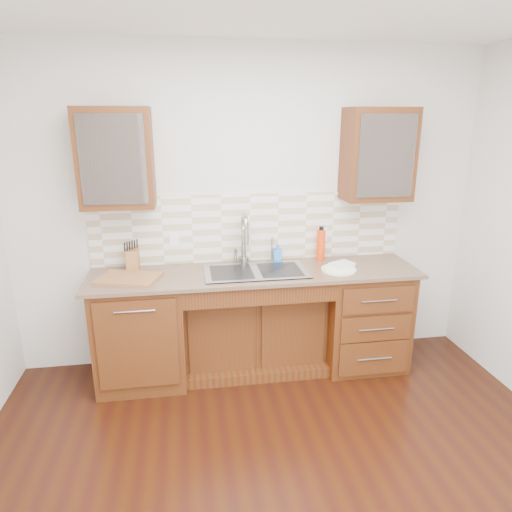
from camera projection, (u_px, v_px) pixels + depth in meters
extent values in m
cube|color=black|center=(293.00, 504.00, 2.68)|extent=(4.00, 3.50, 0.10)
cube|color=silver|center=(249.00, 210.00, 3.97)|extent=(4.00, 0.10, 2.70)
cube|color=#593014|center=(141.00, 331.00, 3.75)|extent=(0.70, 0.62, 0.88)
cube|color=#593014|center=(254.00, 328.00, 4.00)|extent=(1.20, 0.44, 0.70)
cube|color=#593014|center=(361.00, 316.00, 4.03)|extent=(0.70, 0.62, 0.88)
cube|color=#84705B|center=(256.00, 273.00, 3.75)|extent=(2.70, 0.65, 0.03)
cube|color=beige|center=(250.00, 228.00, 3.95)|extent=(2.70, 0.02, 0.59)
cube|color=#9E9EA5|center=(256.00, 282.00, 3.75)|extent=(0.84, 0.46, 0.19)
cylinder|color=#999993|center=(243.00, 241.00, 3.87)|extent=(0.04, 0.04, 0.40)
cylinder|color=#999993|center=(272.00, 249.00, 3.94)|extent=(0.02, 0.02, 0.24)
cube|color=#593014|center=(116.00, 158.00, 3.46)|extent=(0.55, 0.34, 0.75)
cube|color=#593014|center=(378.00, 155.00, 3.77)|extent=(0.55, 0.34, 0.75)
cube|color=white|center=(174.00, 240.00, 3.87)|extent=(0.08, 0.01, 0.12)
cube|color=white|center=(322.00, 235.00, 4.06)|extent=(0.08, 0.01, 0.12)
imported|color=#347EDC|center=(277.00, 252.00, 4.00)|extent=(0.08, 0.08, 0.15)
cylinder|color=#EE390B|center=(321.00, 245.00, 4.00)|extent=(0.10, 0.10, 0.27)
cylinder|color=white|center=(339.00, 270.00, 3.76)|extent=(0.36, 0.36, 0.02)
cube|color=silver|center=(342.00, 265.00, 3.82)|extent=(0.23, 0.21, 0.03)
cube|color=brown|center=(133.00, 259.00, 3.77)|extent=(0.10, 0.16, 0.17)
cube|color=brown|center=(129.00, 278.00, 3.56)|extent=(0.53, 0.44, 0.02)
imported|color=white|center=(97.00, 166.00, 3.46)|extent=(0.14, 0.14, 0.09)
imported|color=silver|center=(135.00, 164.00, 3.50)|extent=(0.14, 0.14, 0.10)
imported|color=white|center=(370.00, 161.00, 3.78)|extent=(0.13, 0.13, 0.09)
imported|color=white|center=(383.00, 161.00, 3.80)|extent=(0.11, 0.11, 0.10)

